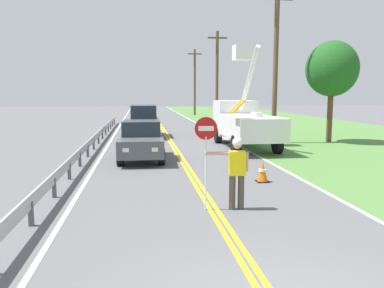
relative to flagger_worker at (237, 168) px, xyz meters
name	(u,v)px	position (x,y,z in m)	size (l,w,h in m)	color
grass_verge_right	(337,135)	(11.02, 15.21, -1.04)	(16.00, 110.00, 0.01)	#517F3D
centerline_yellow_left	(167,138)	(-0.67, 15.21, -1.04)	(0.11, 110.00, 0.01)	yellow
centerline_yellow_right	(170,138)	(-0.49, 15.21, -1.04)	(0.11, 110.00, 0.01)	yellow
edge_line_right	(223,137)	(3.02, 15.21, -1.04)	(0.12, 110.00, 0.01)	silver
edge_line_left	(112,139)	(-4.18, 15.21, -1.04)	(0.12, 110.00, 0.01)	silver
flagger_worker	(237,168)	(0.00, 0.00, 0.00)	(1.09, 0.27, 1.83)	#474238
stop_sign_paddle	(206,142)	(-0.77, 0.06, 0.66)	(0.56, 0.04, 2.33)	silver
utility_bucket_truck	(243,121)	(3.15, 10.82, 0.37)	(2.70, 6.82, 5.47)	white
oncoming_sedan_nearest	(142,141)	(-2.32, 7.50, -0.21)	(2.01, 4.15, 1.70)	#4C5156
oncoming_suv_second	(144,121)	(-2.13, 16.39, 0.01)	(1.97, 4.63, 2.10)	#4C5156
utility_pole_near	(276,64)	(5.37, 12.16, 3.51)	(1.80, 0.28, 8.74)	brown
utility_pole_mid	(217,76)	(4.84, 26.24, 3.42)	(1.80, 0.28, 8.56)	brown
utility_pole_far	(195,81)	(4.78, 40.51, 3.40)	(1.80, 0.28, 8.52)	brown
traffic_cone_lead	(263,172)	(1.60, 2.76, -0.71)	(0.40, 0.40, 0.70)	orange
guardrail_left_shoulder	(96,137)	(-4.78, 12.00, -0.53)	(0.10, 32.00, 0.71)	#9EA0A3
roadside_tree_verge	(332,69)	(8.74, 11.99, 3.22)	(3.00, 3.00, 5.90)	brown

